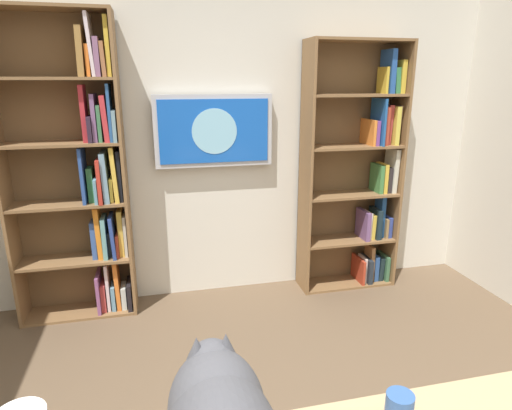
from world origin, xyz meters
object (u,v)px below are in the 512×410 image
at_px(wall_mounted_tv, 214,131).
at_px(coffee_mug, 399,409).
at_px(bookshelf_left, 360,174).
at_px(bookshelf_right, 83,175).

relative_size(wall_mounted_tv, coffee_mug, 9.30).
bearing_deg(wall_mounted_tv, bookshelf_left, 175.99).
bearing_deg(bookshelf_left, bookshelf_right, 0.03).
distance_m(bookshelf_left, bookshelf_right, 2.14).
height_order(bookshelf_left, coffee_mug, bookshelf_left).
relative_size(bookshelf_right, coffee_mug, 22.45).
xyz_separation_m(bookshelf_right, coffee_mug, (-1.14, 2.28, -0.26)).
distance_m(bookshelf_left, wall_mounted_tv, 1.25).
xyz_separation_m(wall_mounted_tv, coffee_mug, (-0.19, 2.37, -0.53)).
xyz_separation_m(bookshelf_left, bookshelf_right, (2.14, 0.00, 0.10)).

